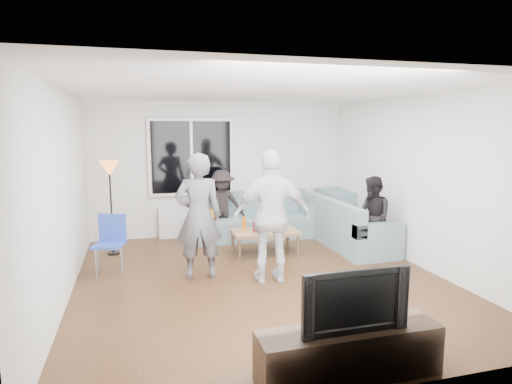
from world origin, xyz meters
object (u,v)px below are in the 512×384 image
object	(u,v)px
sofa_right_section	(351,223)
player_left	(199,216)
television	(351,298)
spectator_right	(372,218)
coffee_table	(265,242)
spectator_back	(222,205)
sofa_back_section	(255,216)
side_chair	(109,246)
player_right	(272,217)
tv_console	(349,353)
floor_lamp	(111,208)

from	to	relation	value
sofa_right_section	player_left	bearing A→B (deg)	107.09
television	spectator_right	bearing A→B (deg)	56.62
coffee_table	spectator_back	distance (m)	1.32
sofa_back_section	television	xyz separation A→B (m)	(-0.48, -4.77, 0.29)
side_chair	player_right	bearing A→B (deg)	-5.49
tv_console	television	bearing A→B (deg)	0.00
spectator_right	player_left	bearing A→B (deg)	-79.16
coffee_table	spectator_right	size ratio (longest dim) A/B	0.82
player_left	spectator_back	world-z (taller)	player_left
player_left	television	xyz separation A→B (m)	(0.87, -2.81, -0.17)
sofa_right_section	tv_console	bearing A→B (deg)	151.96
player_right	television	bearing A→B (deg)	93.43
spectator_right	tv_console	bearing A→B (deg)	-25.87
sofa_right_section	spectator_right	xyz separation A→B (m)	(0.00, -0.71, 0.25)
spectator_right	player_right	bearing A→B (deg)	-65.36
tv_console	television	distance (m)	0.49
sofa_right_section	player_right	size ratio (longest dim) A/B	1.10
sofa_back_section	tv_console	bearing A→B (deg)	-95.79
floor_lamp	tv_console	size ratio (longest dim) A/B	0.97
coffee_table	player_right	bearing A→B (deg)	-102.64
player_right	tv_console	size ratio (longest dim) A/B	1.14
sofa_back_section	spectator_right	bearing A→B (deg)	-50.44
player_left	player_right	xyz separation A→B (m)	(0.94, -0.42, 0.02)
tv_console	television	xyz separation A→B (m)	(0.00, 0.00, 0.49)
sofa_right_section	television	bearing A→B (deg)	151.96
player_right	sofa_right_section	bearing A→B (deg)	-140.56
player_left	television	distance (m)	2.95
sofa_right_section	player_left	size ratio (longest dim) A/B	1.13
floor_lamp	player_right	world-z (taller)	player_right
floor_lamp	player_left	world-z (taller)	player_left
spectator_right	spectator_back	distance (m)	2.79
floor_lamp	television	xyz separation A→B (m)	(2.11, -4.33, -0.07)
side_chair	player_left	world-z (taller)	player_left
tv_console	television	size ratio (longest dim) A/B	1.69
coffee_table	player_left	size ratio (longest dim) A/B	0.62
floor_lamp	spectator_back	distance (m)	2.02
player_left	spectator_right	size ratio (longest dim) A/B	1.32
floor_lamp	television	size ratio (longest dim) A/B	1.65
coffee_table	side_chair	xyz separation A→B (m)	(-2.46, -0.38, 0.23)
sofa_back_section	player_right	xyz separation A→B (m)	(-0.41, -2.37, 0.49)
floor_lamp	side_chair	bearing A→B (deg)	-90.00
tv_console	sofa_right_section	bearing A→B (deg)	61.96
sofa_right_section	coffee_table	world-z (taller)	sofa_right_section
television	coffee_table	bearing A→B (deg)	84.43
spectator_back	tv_console	bearing A→B (deg)	-84.86
sofa_back_section	coffee_table	distance (m)	1.13
sofa_back_section	player_right	bearing A→B (deg)	-99.83
spectator_right	tv_console	xyz separation A→B (m)	(-1.96, -2.98, -0.45)
coffee_table	tv_console	bearing A→B (deg)	-95.57
sofa_back_section	player_left	distance (m)	2.42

